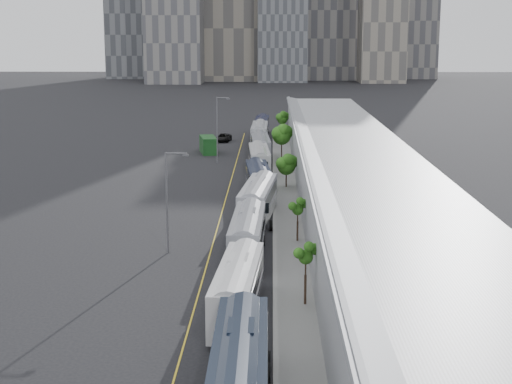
{
  "coord_description": "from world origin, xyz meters",
  "views": [
    {
      "loc": [
        3.9,
        -17.03,
        18.76
      ],
      "look_at": [
        2.27,
        61.71,
        3.0
      ],
      "focal_mm": 55.0,
      "sensor_mm": 36.0,
      "label": 1
    }
  ],
  "objects_px": {
    "bus_9": "(262,127)",
    "street_lamp_far": "(218,126)",
    "bus_7": "(260,149)",
    "street_lamp_near": "(169,195)",
    "bus_5": "(259,183)",
    "bus_1": "(240,380)",
    "shipping_container": "(208,145)",
    "bus_4": "(258,203)",
    "bus_6": "(259,162)",
    "bus_2": "(238,293)",
    "bus_3": "(248,238)",
    "bus_8": "(260,136)",
    "suv": "(223,138)"
  },
  "relations": [
    {
      "from": "bus_6",
      "to": "bus_7",
      "type": "relative_size",
      "value": 0.98
    },
    {
      "from": "bus_2",
      "to": "bus_3",
      "type": "bearing_deg",
      "value": 92.63
    },
    {
      "from": "bus_1",
      "to": "shipping_container",
      "type": "xyz_separation_m",
      "value": [
        -8.79,
        89.05,
        -0.38
      ]
    },
    {
      "from": "bus_1",
      "to": "bus_9",
      "type": "distance_m",
      "value": 112.79
    },
    {
      "from": "bus_1",
      "to": "street_lamp_near",
      "type": "height_order",
      "value": "street_lamp_near"
    },
    {
      "from": "bus_1",
      "to": "bus_3",
      "type": "distance_m",
      "value": 28.56
    },
    {
      "from": "bus_6",
      "to": "bus_3",
      "type": "bearing_deg",
      "value": -93.65
    },
    {
      "from": "bus_5",
      "to": "shipping_container",
      "type": "distance_m",
      "value": 35.55
    },
    {
      "from": "bus_3",
      "to": "bus_9",
      "type": "distance_m",
      "value": 84.23
    },
    {
      "from": "bus_6",
      "to": "street_lamp_near",
      "type": "height_order",
      "value": "street_lamp_near"
    },
    {
      "from": "bus_2",
      "to": "street_lamp_far",
      "type": "distance_m",
      "value": 65.4
    },
    {
      "from": "bus_3",
      "to": "bus_4",
      "type": "relative_size",
      "value": 0.94
    },
    {
      "from": "bus_3",
      "to": "bus_2",
      "type": "bearing_deg",
      "value": -89.26
    },
    {
      "from": "bus_4",
      "to": "street_lamp_near",
      "type": "xyz_separation_m",
      "value": [
        -7.5,
        -13.03,
        3.47
      ]
    },
    {
      "from": "suv",
      "to": "bus_1",
      "type": "bearing_deg",
      "value": -78.6
    },
    {
      "from": "bus_4",
      "to": "street_lamp_far",
      "type": "height_order",
      "value": "street_lamp_far"
    },
    {
      "from": "bus_3",
      "to": "bus_9",
      "type": "height_order",
      "value": "bus_3"
    },
    {
      "from": "bus_9",
      "to": "street_lamp_near",
      "type": "distance_m",
      "value": 83.65
    },
    {
      "from": "bus_8",
      "to": "bus_4",
      "type": "bearing_deg",
      "value": -88.55
    },
    {
      "from": "bus_5",
      "to": "shipping_container",
      "type": "height_order",
      "value": "bus_5"
    },
    {
      "from": "bus_2",
      "to": "bus_8",
      "type": "height_order",
      "value": "bus_8"
    },
    {
      "from": "bus_3",
      "to": "street_lamp_near",
      "type": "height_order",
      "value": "street_lamp_near"
    },
    {
      "from": "bus_3",
      "to": "bus_7",
      "type": "distance_m",
      "value": 53.93
    },
    {
      "from": "bus_6",
      "to": "bus_9",
      "type": "relative_size",
      "value": 1.06
    },
    {
      "from": "bus_2",
      "to": "suv",
      "type": "height_order",
      "value": "bus_2"
    },
    {
      "from": "shipping_container",
      "to": "bus_8",
      "type": "bearing_deg",
      "value": 39.35
    },
    {
      "from": "bus_8",
      "to": "street_lamp_far",
      "type": "relative_size",
      "value": 1.34
    },
    {
      "from": "bus_1",
      "to": "street_lamp_near",
      "type": "xyz_separation_m",
      "value": [
        -7.35,
        29.5,
        3.45
      ]
    },
    {
      "from": "bus_5",
      "to": "street_lamp_near",
      "type": "distance_m",
      "value": 26.41
    },
    {
      "from": "street_lamp_near",
      "to": "bus_6",
      "type": "bearing_deg",
      "value": 79.97
    },
    {
      "from": "bus_3",
      "to": "bus_8",
      "type": "distance_m",
      "value": 70.31
    },
    {
      "from": "bus_2",
      "to": "street_lamp_far",
      "type": "bearing_deg",
      "value": 98.49
    },
    {
      "from": "shipping_container",
      "to": "bus_7",
      "type": "bearing_deg",
      "value": -48.31
    },
    {
      "from": "bus_1",
      "to": "shipping_container",
      "type": "relative_size",
      "value": 2.21
    },
    {
      "from": "bus_8",
      "to": "shipping_container",
      "type": "height_order",
      "value": "bus_8"
    },
    {
      "from": "bus_8",
      "to": "bus_7",
      "type": "bearing_deg",
      "value": -87.86
    },
    {
      "from": "bus_3",
      "to": "street_lamp_far",
      "type": "bearing_deg",
      "value": 98.29
    },
    {
      "from": "bus_7",
      "to": "shipping_container",
      "type": "height_order",
      "value": "bus_7"
    },
    {
      "from": "bus_1",
      "to": "bus_6",
      "type": "xyz_separation_m",
      "value": [
        -0.18,
        70.06,
        -0.12
      ]
    },
    {
      "from": "bus_6",
      "to": "bus_7",
      "type": "height_order",
      "value": "bus_7"
    },
    {
      "from": "bus_1",
      "to": "bus_9",
      "type": "xyz_separation_m",
      "value": [
        -0.45,
        112.78,
        -0.21
      ]
    },
    {
      "from": "bus_4",
      "to": "bus_6",
      "type": "height_order",
      "value": "bus_4"
    },
    {
      "from": "bus_3",
      "to": "bus_8",
      "type": "relative_size",
      "value": 0.99
    },
    {
      "from": "bus_2",
      "to": "bus_6",
      "type": "bearing_deg",
      "value": 92.91
    },
    {
      "from": "bus_5",
      "to": "bus_9",
      "type": "height_order",
      "value": "bus_5"
    },
    {
      "from": "bus_9",
      "to": "street_lamp_far",
      "type": "relative_size",
      "value": 1.24
    },
    {
      "from": "bus_4",
      "to": "suv",
      "type": "distance_m",
      "value": 61.13
    },
    {
      "from": "bus_7",
      "to": "bus_3",
      "type": "bearing_deg",
      "value": -93.51
    },
    {
      "from": "bus_7",
      "to": "street_lamp_near",
      "type": "height_order",
      "value": "street_lamp_near"
    },
    {
      "from": "bus_4",
      "to": "bus_6",
      "type": "distance_m",
      "value": 27.53
    }
  ]
}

